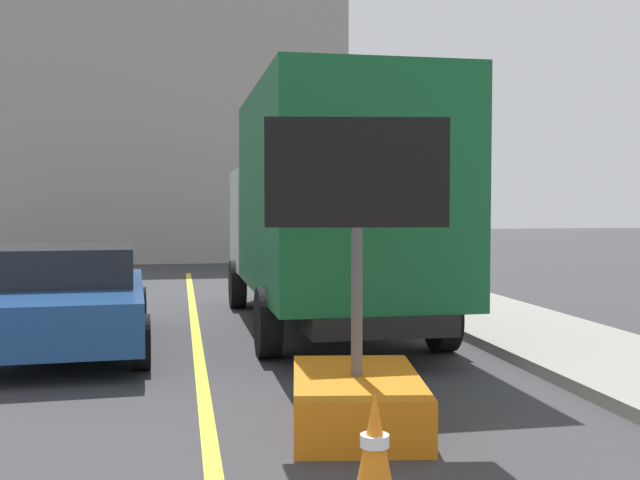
{
  "coord_description": "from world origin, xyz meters",
  "views": [
    {
      "loc": [
        -0.23,
        2.12,
        1.95
      ],
      "look_at": [
        0.62,
        6.72,
        1.73
      ],
      "focal_mm": 42.96,
      "sensor_mm": 36.0,
      "label": 1
    }
  ],
  "objects_px": {
    "box_truck": "(328,207)",
    "pickup_car": "(67,298)",
    "highway_guide_sign": "(372,144)",
    "arrow_board_trailer": "(357,372)",
    "traffic_cone_mid_lane": "(375,449)"
  },
  "relations": [
    {
      "from": "box_truck",
      "to": "traffic_cone_mid_lane",
      "type": "height_order",
      "value": "box_truck"
    },
    {
      "from": "arrow_board_trailer",
      "to": "traffic_cone_mid_lane",
      "type": "xyz_separation_m",
      "value": [
        -0.29,
        -1.75,
        -0.11
      ]
    },
    {
      "from": "arrow_board_trailer",
      "to": "traffic_cone_mid_lane",
      "type": "height_order",
      "value": "arrow_board_trailer"
    },
    {
      "from": "arrow_board_trailer",
      "to": "pickup_car",
      "type": "bearing_deg",
      "value": 125.52
    },
    {
      "from": "arrow_board_trailer",
      "to": "highway_guide_sign",
      "type": "xyz_separation_m",
      "value": [
        3.09,
        11.65,
        2.94
      ]
    },
    {
      "from": "traffic_cone_mid_lane",
      "to": "box_truck",
      "type": "bearing_deg",
      "value": 81.56
    },
    {
      "from": "box_truck",
      "to": "traffic_cone_mid_lane",
      "type": "bearing_deg",
      "value": -98.44
    },
    {
      "from": "pickup_car",
      "to": "highway_guide_sign",
      "type": "bearing_deg",
      "value": 50.6
    },
    {
      "from": "highway_guide_sign",
      "to": "box_truck",
      "type": "bearing_deg",
      "value": -109.83
    },
    {
      "from": "box_truck",
      "to": "traffic_cone_mid_lane",
      "type": "relative_size",
      "value": 9.93
    },
    {
      "from": "box_truck",
      "to": "pickup_car",
      "type": "height_order",
      "value": "box_truck"
    },
    {
      "from": "box_truck",
      "to": "pickup_car",
      "type": "xyz_separation_m",
      "value": [
        -3.74,
        -0.88,
        -1.21
      ]
    },
    {
      "from": "pickup_car",
      "to": "highway_guide_sign",
      "type": "distance_m",
      "value": 9.99
    },
    {
      "from": "highway_guide_sign",
      "to": "traffic_cone_mid_lane",
      "type": "distance_m",
      "value": 14.15
    },
    {
      "from": "box_truck",
      "to": "arrow_board_trailer",
      "type": "bearing_deg",
      "value": -98.12
    }
  ]
}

